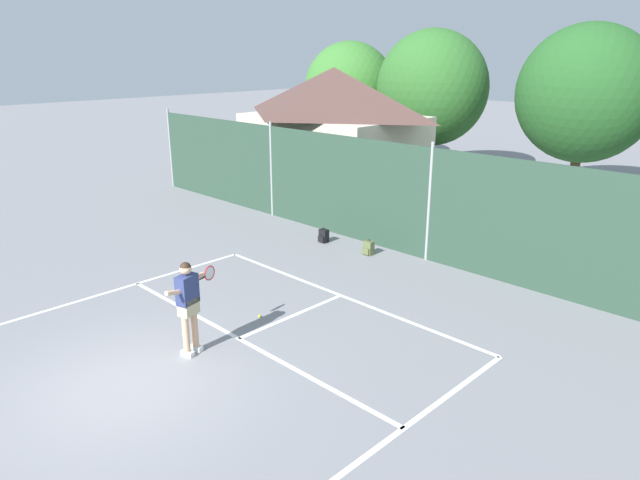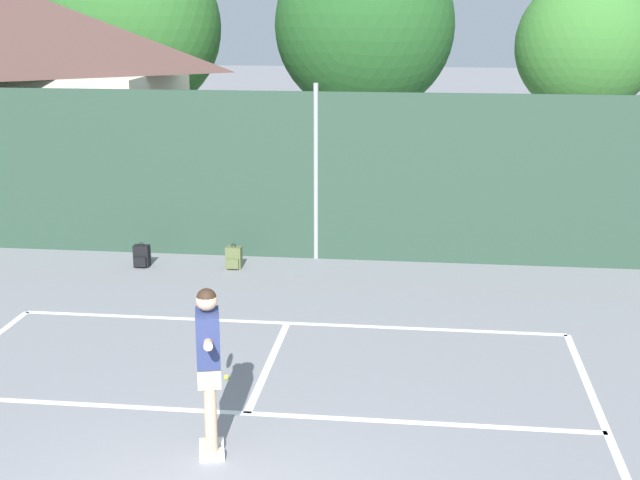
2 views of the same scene
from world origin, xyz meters
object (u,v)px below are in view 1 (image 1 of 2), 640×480
at_px(tennis_player, 188,300).
at_px(backpack_olive, 368,248).
at_px(backpack_black, 324,236).
at_px(tennis_ball, 259,316).

xyz_separation_m(tennis_player, backpack_olive, (-1.20, 6.66, -0.92)).
xyz_separation_m(backpack_black, backpack_olive, (1.68, 0.10, 0.00)).
height_order(tennis_ball, backpack_olive, backpack_olive).
bearing_deg(backpack_black, tennis_ball, -60.74).
bearing_deg(tennis_player, tennis_ball, 98.00).
bearing_deg(backpack_olive, backpack_black, -176.71).
distance_m(tennis_ball, backpack_olive, 4.87).
relative_size(tennis_player, backpack_black, 4.01).
relative_size(backpack_black, backpack_olive, 1.00).
distance_m(backpack_black, backpack_olive, 1.69).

